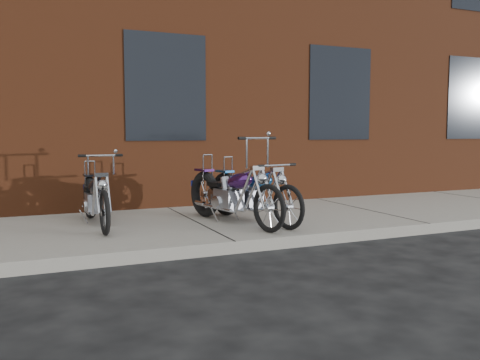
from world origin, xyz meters
name	(u,v)px	position (x,y,z in m)	size (l,w,h in m)	color
ground	(235,254)	(0.00, 0.00, 0.00)	(120.00, 120.00, 0.00)	black
sidewalk	(195,226)	(0.00, 1.50, 0.07)	(22.00, 3.00, 0.15)	#9F998E
building_brick	(114,32)	(0.00, 8.00, 4.00)	(22.00, 10.00, 8.00)	brown
chopper_purple	(232,196)	(0.42, 1.13, 0.55)	(0.70, 2.16, 1.23)	black
chopper_blue	(252,196)	(0.75, 1.16, 0.53)	(0.67, 2.08, 0.92)	black
chopper_third	(96,200)	(-1.36, 1.73, 0.51)	(0.49, 1.99, 1.01)	black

